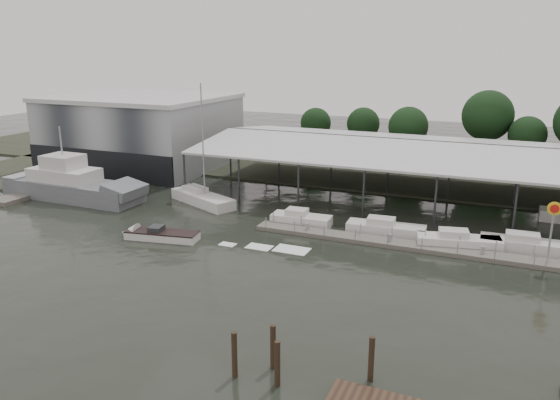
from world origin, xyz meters
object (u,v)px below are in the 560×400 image
at_px(white_sailboat, 202,198).
at_px(speedboat_underway, 156,235).
at_px(shell_fuel_sign, 553,221).
at_px(grey_trawler, 73,186).

height_order(white_sailboat, speedboat_underway, white_sailboat).
height_order(shell_fuel_sign, white_sailboat, white_sailboat).
relative_size(shell_fuel_sign, white_sailboat, 0.40).
xyz_separation_m(shell_fuel_sign, white_sailboat, (-35.80, 4.99, -3.27)).
distance_m(grey_trawler, speedboat_underway, 19.12).
distance_m(shell_fuel_sign, speedboat_underway, 34.52).
xyz_separation_m(shell_fuel_sign, speedboat_underway, (-33.63, -6.97, -3.53)).
xyz_separation_m(white_sailboat, speedboat_underway, (2.17, -11.96, -0.27)).
relative_size(shell_fuel_sign, grey_trawler, 0.30).
distance_m(shell_fuel_sign, white_sailboat, 36.29).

